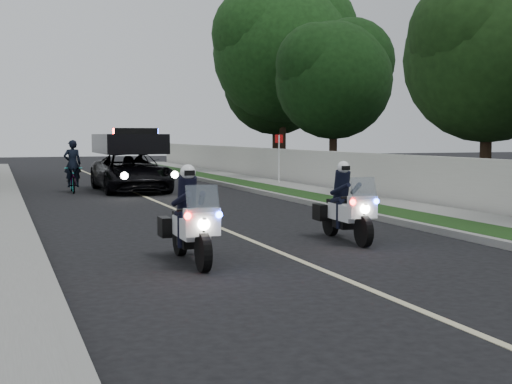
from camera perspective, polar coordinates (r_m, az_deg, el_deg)
ground at (r=11.17m, az=4.85°, el=-6.17°), size 120.00×120.00×0.00m
curb_right at (r=21.87m, az=3.31°, el=-0.62°), size 0.20×60.00×0.15m
grass_verge at (r=22.16m, az=4.97°, el=-0.55°), size 1.20×60.00×0.16m
sidewalk_right at (r=22.75m, az=7.92°, el=-0.45°), size 1.40×60.00×0.16m
property_wall at (r=23.19m, az=10.11°, el=1.29°), size 0.22×60.00×1.50m
curb_left at (r=20.02m, az=-18.69°, el=-1.36°), size 0.20×60.00×0.15m
lane_marking at (r=20.56m, az=-7.20°, el=-1.19°), size 0.12×50.00×0.01m
police_moto_left at (r=11.54m, az=-5.41°, el=-5.82°), size 0.71×1.93×1.63m
police_moto_right at (r=13.92m, az=7.38°, el=-4.02°), size 0.76×1.91×1.60m
police_suv at (r=26.35m, az=-10.23°, el=0.05°), size 2.46×5.22×2.53m
bicycle at (r=26.30m, az=-14.83°, el=-0.04°), size 0.70×1.82×0.94m
cyclist at (r=26.30m, az=-14.83°, el=-0.04°), size 0.63×0.42×1.73m
sign_post at (r=28.12m, az=1.89°, el=0.42°), size 0.35×0.35×2.20m
tree_right_b at (r=22.91m, az=18.28°, el=-0.80°), size 5.33×5.33×8.66m
tree_right_c at (r=31.91m, az=6.34°, el=0.90°), size 7.02×7.02×8.87m
tree_right_d at (r=38.12m, az=2.20°, el=1.54°), size 8.45×8.45×12.68m
tree_right_e at (r=39.40m, az=1.61°, el=1.65°), size 7.31×7.31×9.83m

